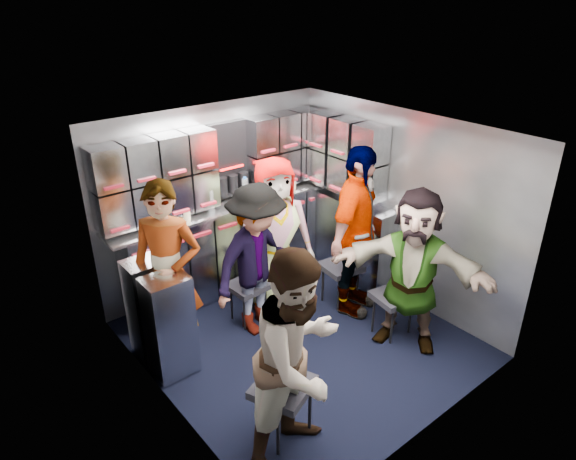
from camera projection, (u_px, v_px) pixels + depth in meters
floor at (300, 339)px, 5.14m from camera, size 3.00×3.00×0.00m
wall_back at (214, 198)px, 5.73m from camera, size 2.80×0.04×2.10m
wall_left at (161, 300)px, 3.88m from camera, size 0.04×3.00×2.10m
wall_right at (401, 208)px, 5.48m from camera, size 0.04×3.00×2.10m
ceiling at (303, 133)px, 4.22m from camera, size 2.80×3.00×0.02m
cart_bank_back at (227, 249)px, 5.82m from camera, size 2.68×0.38×0.99m
cart_bank_left at (160, 317)px, 4.64m from camera, size 0.38×0.76×0.99m
counter at (224, 207)px, 5.60m from camera, size 2.68×0.42×0.03m
locker_bank_back at (219, 164)px, 5.43m from camera, size 2.68×0.28×0.82m
locker_bank_right at (346, 156)px, 5.69m from camera, size 0.28×1.00×0.82m
right_cabinet at (348, 238)px, 6.05m from camera, size 0.28×1.20×1.00m
coffee_niche at (230, 161)px, 5.59m from camera, size 0.46×0.16×0.84m
red_latch_strip at (235, 224)px, 5.52m from camera, size 2.60×0.02×0.03m
jump_seat_near_left at (283, 390)px, 3.87m from camera, size 0.55×0.53×0.50m
jump_seat_mid_left at (248, 288)px, 5.28m from camera, size 0.39×0.37×0.44m
jump_seat_center at (265, 264)px, 5.65m from camera, size 0.43×0.41×0.49m
jump_seat_mid_right at (341, 269)px, 5.58m from camera, size 0.44×0.42×0.47m
jump_seat_near_right at (394, 299)px, 5.07m from camera, size 0.43×0.42×0.45m
attendant_standing at (168, 274)px, 4.58m from camera, size 0.75×0.74×1.75m
attendant_arc_a at (299, 359)px, 3.57m from camera, size 0.95×0.81×1.70m
attendant_arc_b at (257, 260)px, 4.98m from camera, size 1.08×0.70×1.57m
attendant_arc_c at (275, 235)px, 5.35m from camera, size 0.96×0.78×1.69m
attendant_arc_d at (356, 233)px, 5.24m from camera, size 1.16×0.84×1.83m
attendant_arc_e at (412, 270)px, 4.77m from camera, size 1.14×1.54×1.61m
bottle_left at (211, 201)px, 5.39m from camera, size 0.07×0.07×0.24m
bottle_mid at (245, 190)px, 5.64m from camera, size 0.07×0.07×0.27m
bottle_right at (289, 178)px, 5.99m from camera, size 0.07×0.07×0.28m
cup_left at (186, 215)px, 5.24m from camera, size 0.09×0.09×0.09m
cup_right at (293, 184)px, 6.05m from camera, size 0.08×0.08×0.09m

